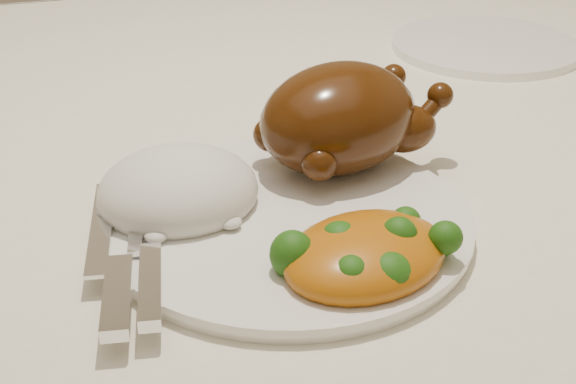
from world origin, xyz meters
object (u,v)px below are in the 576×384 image
object	(u,v)px
dining_table	(190,226)
roast_chicken	(343,117)
side_plate	(485,45)
dinner_plate	(288,223)

from	to	relation	value
dining_table	roast_chicken	size ratio (longest dim) A/B	8.76
dining_table	roast_chicken	distance (m)	0.23
dining_table	roast_chicken	world-z (taller)	roast_chicken
side_plate	dinner_plate	bearing A→B (deg)	-137.40
dining_table	side_plate	bearing A→B (deg)	17.84
dining_table	side_plate	distance (m)	0.42
dining_table	roast_chicken	xyz separation A→B (m)	(0.11, -0.13, 0.16)
roast_chicken	dinner_plate	bearing A→B (deg)	-153.62
dinner_plate	side_plate	size ratio (longest dim) A/B	1.20
side_plate	roast_chicken	world-z (taller)	roast_chicken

